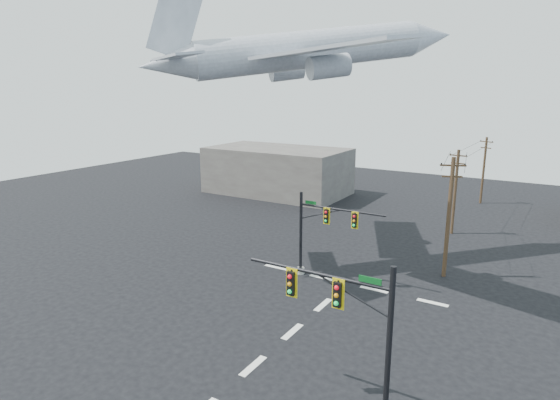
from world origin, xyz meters
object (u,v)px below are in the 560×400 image
Objects in this scene: airliner at (308,50)px; signal_mast_near at (355,333)px; utility_pole_a at (449,216)px; utility_pole_b at (455,190)px; signal_mast_far at (318,233)px; utility_pole_c at (484,169)px.

signal_mast_near is at bearing -105.21° from airliner.
utility_pole_a is 15.92m from airliner.
utility_pole_b reaches higher than signal_mast_near.
utility_pole_a reaches higher than signal_mast_far.
airliner is (-10.61, -1.96, 11.70)m from utility_pole_a.
airliner is (-2.63, 3.14, 12.96)m from signal_mast_far.
signal_mast_near is at bearing -66.23° from utility_pole_c.
signal_mast_near is 43.43m from utility_pole_c.
signal_mast_near is 1.04× the size of signal_mast_far.
utility_pole_c is at bearing 22.12° from airliner.
utility_pole_b is at bearing 6.81° from airliner.
utility_pole_b is at bearing -69.57° from utility_pole_c.
utility_pole_b is 1.01× the size of utility_pole_c.
signal_mast_near is 0.87× the size of utility_pole_c.
utility_pole_a is 11.45m from utility_pole_b.
signal_mast_far is at bearing 122.65° from signal_mast_near.
signal_mast_near is at bearing -76.19° from utility_pole_b.
utility_pole_c is at bearing 71.73° from utility_pole_a.
airliner is at bearing 124.22° from signal_mast_near.
utility_pole_c is 31.77m from airliner.
signal_mast_far is at bearing -100.43° from utility_pole_b.
utility_pole_a is 1.11× the size of utility_pole_c.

